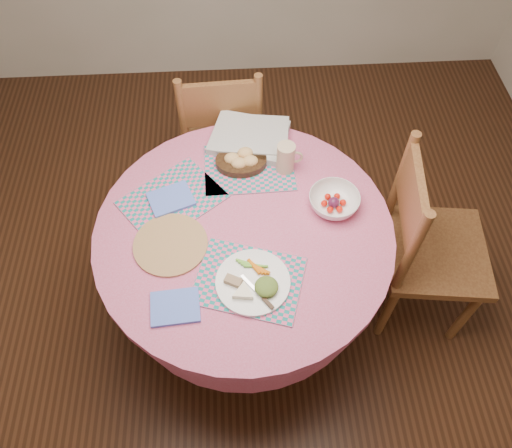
# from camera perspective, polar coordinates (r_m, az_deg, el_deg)

# --- Properties ---
(ground) EXTENTS (4.00, 4.00, 0.00)m
(ground) POSITION_cam_1_polar(r_m,az_deg,el_deg) (2.70, -1.07, -9.58)
(ground) COLOR #331C0F
(ground) RESTS_ON ground
(room_envelope) EXTENTS (4.01, 4.01, 2.71)m
(room_envelope) POSITION_cam_1_polar(r_m,az_deg,el_deg) (1.37, -2.27, 22.97)
(room_envelope) COLOR silver
(room_envelope) RESTS_ON ground
(dining_table) EXTENTS (1.24, 1.24, 0.75)m
(dining_table) POSITION_cam_1_polar(r_m,az_deg,el_deg) (2.21, -1.29, -3.40)
(dining_table) COLOR #CC5F87
(dining_table) RESTS_ON ground
(chair_right) EXTENTS (0.51, 0.53, 1.03)m
(chair_right) POSITION_cam_1_polar(r_m,az_deg,el_deg) (2.38, 18.83, -2.26)
(chair_right) COLOR brown
(chair_right) RESTS_ON ground
(chair_back) EXTENTS (0.47, 0.45, 0.97)m
(chair_back) POSITION_cam_1_polar(r_m,az_deg,el_deg) (2.77, -3.95, 10.55)
(chair_back) COLOR brown
(chair_back) RESTS_ON ground
(placemat_front) EXTENTS (0.47, 0.41, 0.01)m
(placemat_front) POSITION_cam_1_polar(r_m,az_deg,el_deg) (1.92, -0.81, -6.44)
(placemat_front) COLOR #167F7B
(placemat_front) RESTS_ON dining_table
(placemat_left) EXTENTS (0.50, 0.48, 0.01)m
(placemat_left) POSITION_cam_1_polar(r_m,az_deg,el_deg) (2.16, -9.55, 2.76)
(placemat_left) COLOR #167F7B
(placemat_left) RESTS_ON dining_table
(placemat_back) EXTENTS (0.41, 0.31, 0.01)m
(placemat_back) POSITION_cam_1_polar(r_m,az_deg,el_deg) (2.25, -0.78, 6.47)
(placemat_back) COLOR #167F7B
(placemat_back) RESTS_ON dining_table
(wicker_trivet) EXTENTS (0.30, 0.30, 0.01)m
(wicker_trivet) POSITION_cam_1_polar(r_m,az_deg,el_deg) (2.03, -9.74, -2.32)
(wicker_trivet) COLOR #A27F46
(wicker_trivet) RESTS_ON dining_table
(napkin_near) EXTENTS (0.19, 0.15, 0.01)m
(napkin_near) POSITION_cam_1_polar(r_m,az_deg,el_deg) (1.89, -9.22, -9.34)
(napkin_near) COLOR #5674DE
(napkin_near) RESTS_ON dining_table
(napkin_far) EXTENTS (0.22, 0.19, 0.01)m
(napkin_far) POSITION_cam_1_polar(r_m,az_deg,el_deg) (2.15, -9.70, 2.84)
(napkin_far) COLOR #5674DE
(napkin_far) RESTS_ON placemat_left
(dinner_plate) EXTENTS (0.29, 0.29, 0.05)m
(dinner_plate) POSITION_cam_1_polar(r_m,az_deg,el_deg) (1.90, -0.15, -6.65)
(dinner_plate) COLOR white
(dinner_plate) RESTS_ON placemat_front
(bread_bowl) EXTENTS (0.23, 0.23, 0.08)m
(bread_bowl) POSITION_cam_1_polar(r_m,az_deg,el_deg) (2.24, -1.69, 7.30)
(bread_bowl) COLOR black
(bread_bowl) RESTS_ON placemat_back
(latte_mug) EXTENTS (0.12, 0.08, 0.14)m
(latte_mug) POSITION_cam_1_polar(r_m,az_deg,el_deg) (2.19, 3.48, 7.57)
(latte_mug) COLOR #CBB18B
(latte_mug) RESTS_ON placemat_back
(fruit_bowl) EXTENTS (0.26, 0.26, 0.07)m
(fruit_bowl) POSITION_cam_1_polar(r_m,az_deg,el_deg) (2.12, 8.89, 2.56)
(fruit_bowl) COLOR white
(fruit_bowl) RESTS_ON dining_table
(newspaper_stack) EXTENTS (0.40, 0.36, 0.04)m
(newspaper_stack) POSITION_cam_1_polar(r_m,az_deg,el_deg) (2.35, -0.72, 9.94)
(newspaper_stack) COLOR silver
(newspaper_stack) RESTS_ON dining_table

